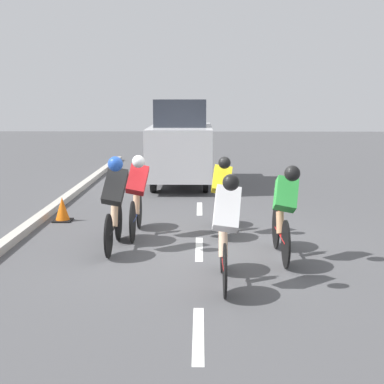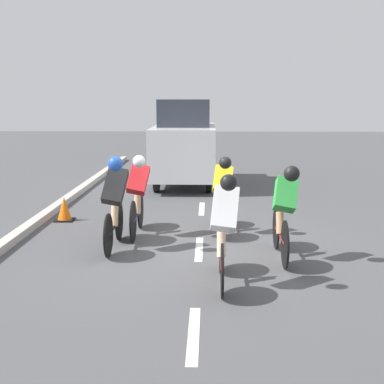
% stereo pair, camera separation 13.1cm
% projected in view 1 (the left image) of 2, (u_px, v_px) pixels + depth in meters
% --- Properties ---
extents(ground_plane, '(60.00, 60.00, 0.00)m').
position_uv_depth(ground_plane, '(199.00, 246.00, 8.94)').
color(ground_plane, '#4C4C4F').
extents(lane_stripe_near, '(0.12, 1.40, 0.01)m').
position_uv_depth(lane_stripe_near, '(198.00, 334.00, 5.62)').
color(lane_stripe_near, white).
rests_on(lane_stripe_near, ground).
extents(lane_stripe_mid, '(0.12, 1.40, 0.01)m').
position_uv_depth(lane_stripe_mid, '(199.00, 249.00, 8.77)').
color(lane_stripe_mid, white).
rests_on(lane_stripe_mid, ground).
extents(lane_stripe_far, '(0.12, 1.40, 0.01)m').
position_uv_depth(lane_stripe_far, '(200.00, 209.00, 11.92)').
color(lane_stripe_far, white).
rests_on(lane_stripe_far, ground).
extents(curb, '(0.20, 25.00, 0.14)m').
position_uv_depth(curb, '(5.00, 244.00, 8.81)').
color(curb, '#B7B2A8').
rests_on(curb, ground).
extents(cyclist_red, '(0.42, 1.71, 1.48)m').
position_uv_depth(cyclist_red, '(137.00, 194.00, 9.47)').
color(cyclist_red, black).
rests_on(cyclist_red, ground).
extents(cyclist_green, '(0.41, 1.74, 1.48)m').
position_uv_depth(cyclist_green, '(284.00, 209.00, 8.11)').
color(cyclist_green, black).
rests_on(cyclist_green, ground).
extents(cyclist_white, '(0.39, 1.67, 1.53)m').
position_uv_depth(cyclist_white, '(226.00, 227.00, 6.94)').
color(cyclist_white, black).
rests_on(cyclist_white, ground).
extents(cyclist_yellow, '(0.39, 1.62, 1.43)m').
position_uv_depth(cyclist_yellow, '(221.00, 192.00, 9.69)').
color(cyclist_yellow, black).
rests_on(cyclist_yellow, ground).
extents(cyclist_black, '(0.42, 1.71, 1.56)m').
position_uv_depth(cyclist_black, '(115.00, 200.00, 8.58)').
color(cyclist_black, black).
rests_on(cyclist_black, ground).
extents(support_car, '(1.70, 3.90, 2.39)m').
position_uv_depth(support_car, '(181.00, 143.00, 15.01)').
color(support_car, black).
rests_on(support_car, ground).
extents(traffic_cone, '(0.36, 0.36, 0.49)m').
position_uv_depth(traffic_cone, '(62.00, 210.00, 10.70)').
color(traffic_cone, black).
rests_on(traffic_cone, ground).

